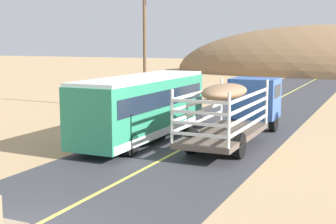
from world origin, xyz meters
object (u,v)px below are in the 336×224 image
object	(u,v)px
livestock_truck	(244,103)
boulder_mid_field	(110,86)
car_far	(257,88)
power_pole_mid	(145,45)
bus	(143,106)

from	to	relation	value
livestock_truck	boulder_mid_field	distance (m)	22.82
car_far	boulder_mid_field	bearing A→B (deg)	-162.01
car_far	power_pole_mid	distance (m)	13.84
car_far	power_pole_mid	world-z (taller)	power_pole_mid
bus	boulder_mid_field	world-z (taller)	bus
power_pole_mid	livestock_truck	bearing A→B (deg)	-36.72
boulder_mid_field	bus	bearing A→B (deg)	-54.12
power_pole_mid	car_far	bearing A→B (deg)	66.70
livestock_truck	bus	xyz separation A→B (m)	(-4.37, -2.84, -0.04)
power_pole_mid	boulder_mid_field	xyz separation A→B (m)	(-7.84, 7.93, -3.89)
bus	power_pole_mid	world-z (taller)	power_pole_mid
car_far	boulder_mid_field	xyz separation A→B (m)	(-13.09, -4.25, 0.06)
car_far	boulder_mid_field	world-z (taller)	boulder_mid_field
bus	power_pole_mid	bearing A→B (deg)	117.00
power_pole_mid	bus	bearing A→B (deg)	-63.00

